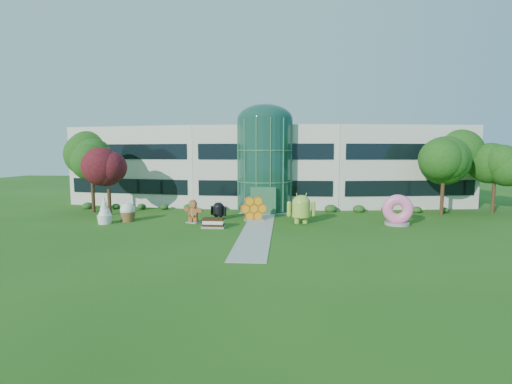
# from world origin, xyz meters

# --- Properties ---
(ground) EXTENTS (140.00, 140.00, 0.00)m
(ground) POSITION_xyz_m (0.00, 0.00, 0.00)
(ground) COLOR #215114
(ground) RESTS_ON ground
(building) EXTENTS (46.00, 15.00, 9.30)m
(building) POSITION_xyz_m (0.00, 18.00, 4.65)
(building) COLOR beige
(building) RESTS_ON ground
(atrium) EXTENTS (6.00, 6.00, 9.80)m
(atrium) POSITION_xyz_m (0.00, 12.00, 4.90)
(atrium) COLOR #194738
(atrium) RESTS_ON ground
(walkway) EXTENTS (2.40, 20.00, 0.04)m
(walkway) POSITION_xyz_m (0.00, 2.00, 0.02)
(walkway) COLOR #9E9E93
(walkway) RESTS_ON ground
(tree_red) EXTENTS (4.00, 4.00, 6.00)m
(tree_red) POSITION_xyz_m (-15.50, 7.50, 3.00)
(tree_red) COLOR #3F0C14
(tree_red) RESTS_ON ground
(trees_backdrop) EXTENTS (52.00, 8.00, 8.40)m
(trees_backdrop) POSITION_xyz_m (0.00, 13.00, 4.20)
(trees_backdrop) COLOR #1C4812
(trees_backdrop) RESTS_ON ground
(android_green) EXTENTS (2.85, 2.09, 2.99)m
(android_green) POSITION_xyz_m (3.66, 4.35, 1.50)
(android_green) COLOR #95BB3C
(android_green) RESTS_ON ground
(android_black) EXTENTS (1.93, 1.56, 1.90)m
(android_black) POSITION_xyz_m (-4.04, 5.75, 0.95)
(android_black) COLOR black
(android_black) RESTS_ON ground
(donut) EXTENTS (2.81, 1.78, 2.70)m
(donut) POSITION_xyz_m (11.97, 4.29, 1.35)
(donut) COLOR pink
(donut) RESTS_ON ground
(gingerbread) EXTENTS (2.43, 1.73, 2.10)m
(gingerbread) POSITION_xyz_m (-5.98, 3.82, 1.05)
(gingerbread) COLOR brown
(gingerbread) RESTS_ON ground
(ice_cream_sandwich) EXTENTS (1.93, 0.99, 0.85)m
(ice_cream_sandwich) POSITION_xyz_m (-3.73, 1.71, 0.43)
(ice_cream_sandwich) COLOR black
(ice_cream_sandwich) RESTS_ON ground
(honeycomb) EXTENTS (2.75, 1.62, 2.04)m
(honeycomb) POSITION_xyz_m (-0.68, 5.43, 1.02)
(honeycomb) COLOR #FFA819
(honeycomb) RESTS_ON ground
(froyo) EXTENTS (1.78, 1.78, 2.34)m
(froyo) POSITION_xyz_m (-13.68, 2.80, 1.17)
(froyo) COLOR white
(froyo) RESTS_ON ground
(cupcake) EXTENTS (1.80, 1.80, 1.72)m
(cupcake) POSITION_xyz_m (-12.13, 4.09, 0.86)
(cupcake) COLOR white
(cupcake) RESTS_ON ground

